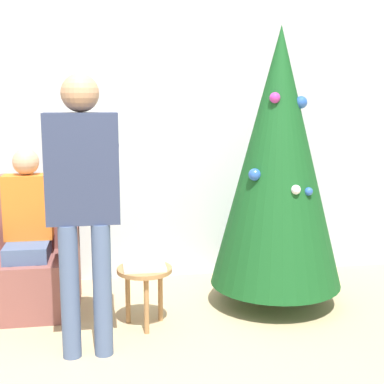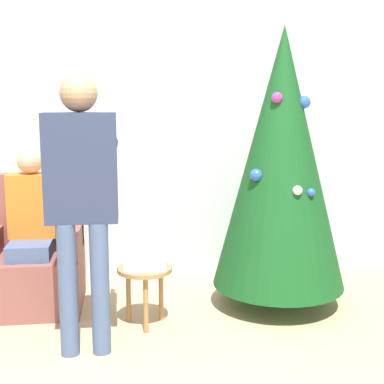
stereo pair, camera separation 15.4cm
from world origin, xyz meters
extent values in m
cube|color=silver|center=(0.00, 2.23, 1.35)|extent=(8.00, 0.06, 2.70)
cylinder|color=brown|center=(1.17, 1.39, 0.09)|extent=(0.10, 0.10, 0.17)
cone|color=#144C1E|center=(1.17, 1.39, 1.17)|extent=(1.04, 1.04, 2.01)
sphere|color=#2856B2|center=(1.31, 1.10, 0.96)|extent=(0.06, 0.06, 0.06)
sphere|color=#2856B2|center=(0.93, 1.22, 1.08)|extent=(0.09, 0.09, 0.09)
sphere|color=#2856B2|center=(1.31, 1.31, 1.61)|extent=(0.10, 0.10, 0.10)
sphere|color=#B23399|center=(1.31, 1.67, 1.04)|extent=(0.09, 0.09, 0.09)
sphere|color=white|center=(1.20, 1.08, 0.98)|extent=(0.07, 0.07, 0.07)
sphere|color=#B23399|center=(1.09, 1.27, 1.64)|extent=(0.08, 0.08, 0.08)
cube|color=brown|center=(-0.76, 1.54, 0.22)|extent=(0.74, 0.65, 0.44)
cube|color=brown|center=(-0.76, 1.80, 0.74)|extent=(0.74, 0.14, 0.60)
cube|color=brown|center=(-0.45, 1.54, 0.54)|extent=(0.12, 0.59, 0.20)
cylinder|color=#475B84|center=(-0.86, 1.34, 0.22)|extent=(0.11, 0.11, 0.44)
cylinder|color=#475B84|center=(-0.66, 1.34, 0.22)|extent=(0.11, 0.11, 0.44)
cube|color=#475B84|center=(-0.76, 1.49, 0.50)|extent=(0.32, 0.40, 0.12)
cube|color=orange|center=(-0.76, 1.64, 0.81)|extent=(0.36, 0.20, 0.50)
sphere|color=tan|center=(-0.76, 1.64, 1.16)|extent=(0.20, 0.20, 0.20)
cylinder|color=#475B84|center=(-0.40, 0.71, 0.43)|extent=(0.12, 0.12, 0.86)
cylinder|color=#475B84|center=(-0.20, 0.71, 0.43)|extent=(0.12, 0.12, 0.86)
cube|color=#2D3856|center=(-0.30, 0.77, 1.21)|extent=(0.45, 0.20, 0.68)
sphere|color=tan|center=(-0.30, 0.81, 1.67)|extent=(0.23, 0.23, 0.23)
cylinder|color=#2D3856|center=(-0.49, 0.96, 1.34)|extent=(0.08, 0.30, 0.08)
cylinder|color=#2D3856|center=(-0.11, 0.96, 1.34)|extent=(0.08, 0.30, 0.08)
cube|color=white|center=(-0.11, 1.15, 1.34)|extent=(0.04, 0.14, 0.04)
cylinder|color=#A37547|center=(0.10, 1.12, 0.42)|extent=(0.40, 0.40, 0.03)
cylinder|color=#A37547|center=(0.10, 0.98, 0.20)|extent=(0.04, 0.04, 0.41)
cylinder|color=#A37547|center=(0.22, 1.19, 0.20)|extent=(0.04, 0.04, 0.41)
cylinder|color=#A37547|center=(-0.02, 1.19, 0.20)|extent=(0.04, 0.04, 0.41)
cube|color=silver|center=(0.10, 1.12, 0.45)|extent=(0.30, 0.26, 0.02)
camera|label=1|loc=(-0.17, -2.57, 1.62)|focal=50.00mm
camera|label=2|loc=(-0.01, -2.59, 1.62)|focal=50.00mm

